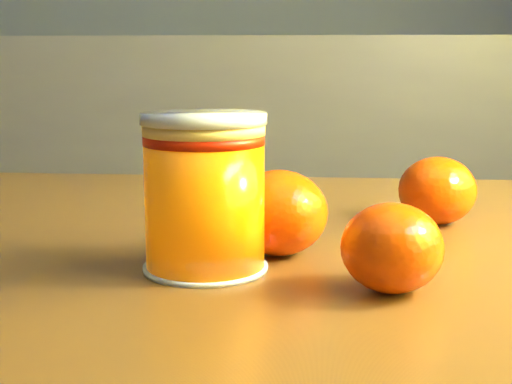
{
  "coord_description": "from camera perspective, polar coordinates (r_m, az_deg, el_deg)",
  "views": [
    {
      "loc": [
        0.92,
        -0.33,
        0.85
      ],
      "look_at": [
        0.89,
        0.18,
        0.76
      ],
      "focal_mm": 50.0,
      "sensor_mm": 36.0,
      "label": 1
    }
  ],
  "objects": [
    {
      "name": "orange_front",
      "position": [
        0.55,
        1.87,
        -1.66
      ],
      "size": [
        0.09,
        0.09,
        0.07
      ],
      "primitive_type": "ellipsoid",
      "rotation": [
        0.0,
        0.0,
        -0.14
      ],
      "color": "#DD4204",
      "rests_on": "table"
    },
    {
      "name": "orange_extra",
      "position": [
        0.47,
        10.82,
        -4.41
      ],
      "size": [
        0.08,
        0.08,
        0.06
      ],
      "primitive_type": "ellipsoid",
      "rotation": [
        0.0,
        0.0,
        0.15
      ],
      "color": "#DD4204",
      "rests_on": "table"
    },
    {
      "name": "table",
      "position": [
        0.63,
        3.73,
        -11.83
      ],
      "size": [
        0.96,
        0.68,
        0.7
      ],
      "rotation": [
        0.0,
        0.0,
        -0.03
      ],
      "color": "brown",
      "rests_on": "ground"
    },
    {
      "name": "juice_glass",
      "position": [
        0.51,
        -4.13,
        -0.13
      ],
      "size": [
        0.09,
        0.09,
        0.11
      ],
      "rotation": [
        0.0,
        0.0,
        -0.2
      ],
      "color": "orange",
      "rests_on": "table"
    },
    {
      "name": "orange_back",
      "position": [
        0.67,
        14.3,
        0.11
      ],
      "size": [
        0.09,
        0.09,
        0.06
      ],
      "primitive_type": "ellipsoid",
      "rotation": [
        0.0,
        0.0,
        0.31
      ],
      "color": "#DD4204",
      "rests_on": "table"
    }
  ]
}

